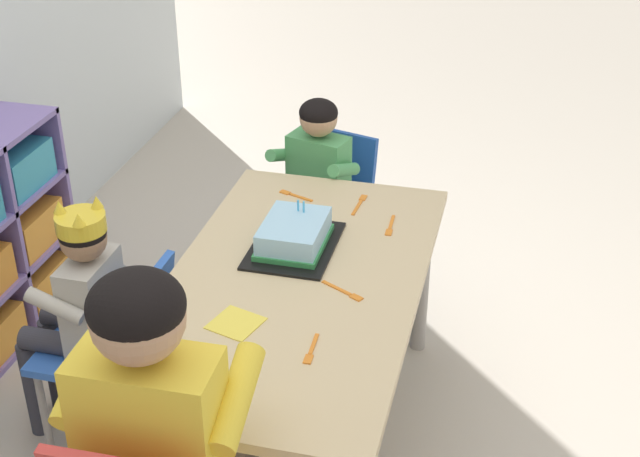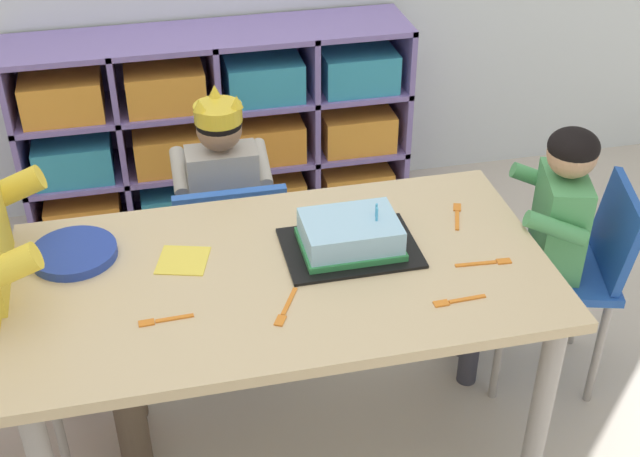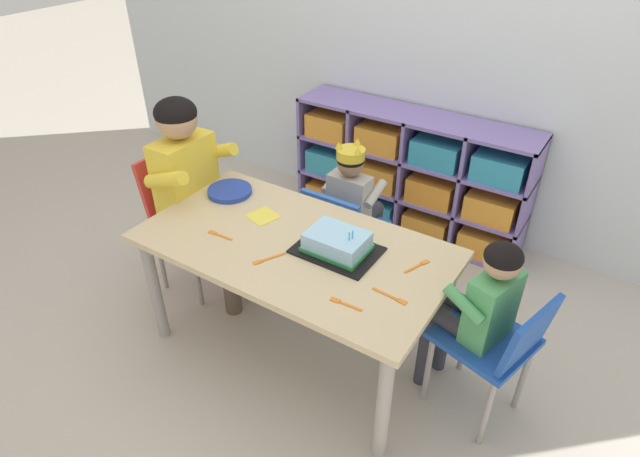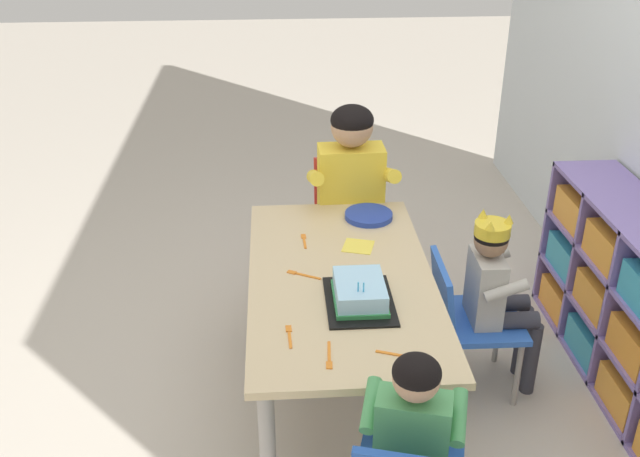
# 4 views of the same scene
# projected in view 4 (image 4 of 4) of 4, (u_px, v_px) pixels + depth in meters

# --- Properties ---
(ground) EXTENTS (16.00, 16.00, 0.00)m
(ground) POSITION_uv_depth(u_px,v_px,m) (339.00, 400.00, 2.98)
(ground) COLOR #BCB2A3
(storage_cubby_shelf) EXTENTS (1.42, 0.30, 0.75)m
(storage_cubby_shelf) POSITION_uv_depth(u_px,v_px,m) (637.00, 316.00, 2.91)
(storage_cubby_shelf) COLOR #7F6BB2
(storage_cubby_shelf) RESTS_ON ground
(activity_table) EXTENTS (1.29, 0.70, 0.60)m
(activity_table) POSITION_uv_depth(u_px,v_px,m) (341.00, 294.00, 2.74)
(activity_table) COLOR #D1B789
(activity_table) RESTS_ON ground
(classroom_chair_blue) EXTENTS (0.35, 0.36, 0.59)m
(classroom_chair_blue) POSITION_uv_depth(u_px,v_px,m) (466.00, 315.00, 2.92)
(classroom_chair_blue) COLOR blue
(classroom_chair_blue) RESTS_ON ground
(child_with_crown) EXTENTS (0.30, 0.31, 0.81)m
(child_with_crown) POSITION_uv_depth(u_px,v_px,m) (496.00, 284.00, 2.86)
(child_with_crown) COLOR #B2ADA3
(child_with_crown) RESTS_ON ground
(classroom_chair_adult_side) EXTENTS (0.35, 0.35, 0.74)m
(classroom_chair_adult_side) POSITION_uv_depth(u_px,v_px,m) (348.00, 220.00, 3.47)
(classroom_chair_adult_side) COLOR red
(classroom_chair_adult_side) RESTS_ON ground
(adult_helper_seated) EXTENTS (0.44, 0.41, 1.04)m
(adult_helper_seated) POSITION_uv_depth(u_px,v_px,m) (352.00, 193.00, 3.27)
(adult_helper_seated) COLOR yellow
(adult_helper_seated) RESTS_ON ground
(guest_at_table_side) EXTENTS (0.33, 0.33, 0.82)m
(guest_at_table_side) POSITION_uv_depth(u_px,v_px,m) (413.00, 430.00, 2.09)
(guest_at_table_side) COLOR #4C9E5B
(guest_at_table_side) RESTS_ON ground
(birthday_cake_on_tray) EXTENTS (0.33, 0.24, 0.12)m
(birthday_cake_on_tray) POSITION_uv_depth(u_px,v_px,m) (360.00, 294.00, 2.53)
(birthday_cake_on_tray) COLOR black
(birthday_cake_on_tray) RESTS_ON activity_table
(paper_plate_stack) EXTENTS (0.21, 0.21, 0.02)m
(paper_plate_stack) POSITION_uv_depth(u_px,v_px,m) (369.00, 215.00, 3.14)
(paper_plate_stack) COLOR #233DA3
(paper_plate_stack) RESTS_ON activity_table
(paper_napkin_square) EXTENTS (0.15, 0.15, 0.00)m
(paper_napkin_square) POSITION_uv_depth(u_px,v_px,m) (358.00, 246.00, 2.92)
(paper_napkin_square) COLOR #F4DB4C
(paper_napkin_square) RESTS_ON activity_table
(fork_at_table_front_edge) EXTENTS (0.12, 0.02, 0.00)m
(fork_at_table_front_edge) POSITION_uv_depth(u_px,v_px,m) (304.00, 240.00, 2.96)
(fork_at_table_front_edge) COLOR orange
(fork_at_table_front_edge) RESTS_ON activity_table
(fork_near_cake_tray) EXTENTS (0.14, 0.02, 0.00)m
(fork_near_cake_tray) POSITION_uv_depth(u_px,v_px,m) (329.00, 357.00, 2.27)
(fork_near_cake_tray) COLOR orange
(fork_near_cake_tray) RESTS_ON activity_table
(fork_near_child_seat) EXTENTS (0.08, 0.13, 0.00)m
(fork_near_child_seat) POSITION_uv_depth(u_px,v_px,m) (302.00, 275.00, 2.72)
(fork_near_child_seat) COLOR orange
(fork_near_child_seat) RESTS_ON activity_table
(fork_by_napkin) EXTENTS (0.06, 0.12, 0.00)m
(fork_by_napkin) POSITION_uv_depth(u_px,v_px,m) (398.00, 355.00, 2.27)
(fork_by_napkin) COLOR orange
(fork_by_napkin) RESTS_ON activity_table
(fork_beside_plate_stack) EXTENTS (0.13, 0.02, 0.00)m
(fork_beside_plate_stack) POSITION_uv_depth(u_px,v_px,m) (289.00, 335.00, 2.37)
(fork_beside_plate_stack) COLOR orange
(fork_beside_plate_stack) RESTS_ON activity_table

